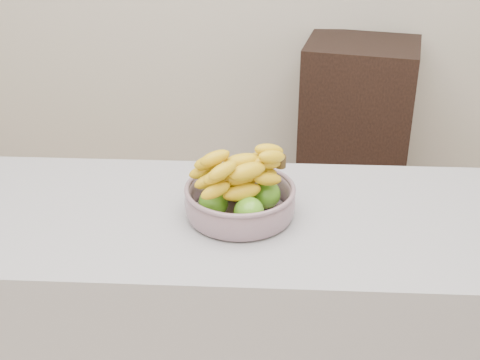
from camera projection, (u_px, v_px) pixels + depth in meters
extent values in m
cube|color=#9A9BA2|center=(230.00, 351.00, 1.90)|extent=(2.00, 0.60, 0.90)
cube|color=black|center=(355.00, 135.00, 3.22)|extent=(0.57, 0.50, 0.91)
cylinder|color=#8795A2|center=(240.00, 213.00, 1.68)|extent=(0.24, 0.24, 0.01)
torus|color=#8795A2|center=(240.00, 189.00, 1.65)|extent=(0.28, 0.28, 0.01)
sphere|color=#57A51C|center=(249.00, 212.00, 1.60)|extent=(0.07, 0.07, 0.07)
sphere|color=#57A51C|center=(266.00, 194.00, 1.68)|extent=(0.07, 0.07, 0.07)
sphere|color=#57A51C|center=(232.00, 186.00, 1.72)|extent=(0.07, 0.07, 0.07)
sphere|color=#57A51C|center=(213.00, 203.00, 1.64)|extent=(0.07, 0.07, 0.07)
ellipsoid|color=yellow|center=(242.00, 192.00, 1.60)|extent=(0.17, 0.12, 0.04)
ellipsoid|color=yellow|center=(236.00, 184.00, 1.64)|extent=(0.18, 0.10, 0.04)
ellipsoid|color=yellow|center=(231.00, 176.00, 1.68)|extent=(0.18, 0.08, 0.04)
ellipsoid|color=yellow|center=(243.00, 176.00, 1.61)|extent=(0.17, 0.13, 0.04)
ellipsoid|color=yellow|center=(237.00, 168.00, 1.65)|extent=(0.18, 0.07, 0.04)
ellipsoid|color=yellow|center=(242.00, 162.00, 1.62)|extent=(0.18, 0.10, 0.04)
ellipsoid|color=yellow|center=(247.00, 171.00, 1.58)|extent=(0.17, 0.13, 0.04)
cylinder|color=#3C2D13|center=(281.00, 161.00, 1.65)|extent=(0.03, 0.03, 0.03)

